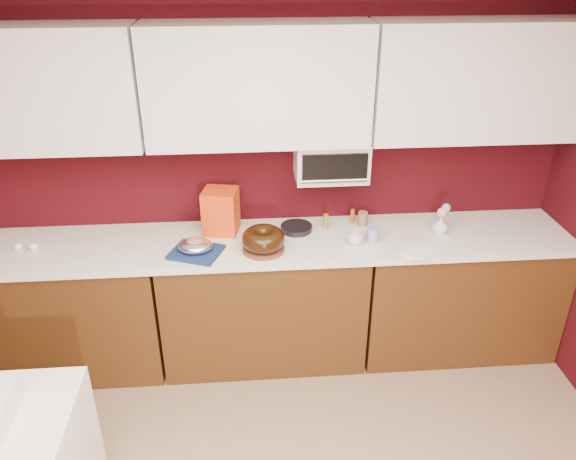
# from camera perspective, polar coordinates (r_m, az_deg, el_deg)

# --- Properties ---
(ceiling) EXTENTS (4.00, 4.50, 0.02)m
(ceiling) POSITION_cam_1_polar(r_m,az_deg,el_deg) (1.21, -0.31, 22.23)
(ceiling) COLOR white
(ceiling) RESTS_ON wall_back
(wall_back) EXTENTS (4.00, 0.02, 2.50)m
(wall_back) POSITION_cam_1_polar(r_m,az_deg,el_deg) (3.71, -2.96, 5.99)
(wall_back) COLOR #39070C
(wall_back) RESTS_ON floor
(base_cabinet_left) EXTENTS (1.31, 0.58, 0.86)m
(base_cabinet_left) POSITION_cam_1_polar(r_m,az_deg,el_deg) (4.02, -22.03, -7.63)
(base_cabinet_left) COLOR #48280E
(base_cabinet_left) RESTS_ON floor
(base_cabinet_center) EXTENTS (1.31, 0.58, 0.86)m
(base_cabinet_center) POSITION_cam_1_polar(r_m,az_deg,el_deg) (3.82, -2.49, -7.25)
(base_cabinet_center) COLOR #48280E
(base_cabinet_center) RESTS_ON floor
(base_cabinet_right) EXTENTS (1.31, 0.58, 0.86)m
(base_cabinet_right) POSITION_cam_1_polar(r_m,az_deg,el_deg) (4.08, 16.68, -6.08)
(base_cabinet_right) COLOR #48280E
(base_cabinet_right) RESTS_ON floor
(countertop) EXTENTS (4.00, 0.62, 0.04)m
(countertop) POSITION_cam_1_polar(r_m,az_deg,el_deg) (3.59, -2.64, -1.34)
(countertop) COLOR silver
(countertop) RESTS_ON base_cabinet_center
(upper_cabinet_left) EXTENTS (1.31, 0.33, 0.70)m
(upper_cabinet_left) POSITION_cam_1_polar(r_m,az_deg,el_deg) (3.59, -25.46, 12.74)
(upper_cabinet_left) COLOR white
(upper_cabinet_left) RESTS_ON wall_back
(upper_cabinet_center) EXTENTS (1.31, 0.33, 0.70)m
(upper_cabinet_center) POSITION_cam_1_polar(r_m,az_deg,el_deg) (3.37, -3.10, 14.48)
(upper_cabinet_center) COLOR white
(upper_cabinet_center) RESTS_ON wall_back
(upper_cabinet_right) EXTENTS (1.31, 0.33, 0.70)m
(upper_cabinet_right) POSITION_cam_1_polar(r_m,az_deg,el_deg) (3.66, 18.95, 14.13)
(upper_cabinet_right) COLOR white
(upper_cabinet_right) RESTS_ON wall_back
(toaster_oven) EXTENTS (0.45, 0.30, 0.25)m
(toaster_oven) POSITION_cam_1_polar(r_m,az_deg,el_deg) (3.57, 4.38, 7.21)
(toaster_oven) COLOR white
(toaster_oven) RESTS_ON upper_cabinet_center
(toaster_oven_door) EXTENTS (0.40, 0.02, 0.18)m
(toaster_oven_door) POSITION_cam_1_polar(r_m,az_deg,el_deg) (3.42, 4.78, 6.28)
(toaster_oven_door) COLOR black
(toaster_oven_door) RESTS_ON toaster_oven
(toaster_oven_handle) EXTENTS (0.42, 0.02, 0.02)m
(toaster_oven_handle) POSITION_cam_1_polar(r_m,az_deg,el_deg) (3.43, 4.77, 5.02)
(toaster_oven_handle) COLOR silver
(toaster_oven_handle) RESTS_ON toaster_oven
(cake_base) EXTENTS (0.34, 0.34, 0.02)m
(cake_base) POSITION_cam_1_polar(r_m,az_deg,el_deg) (3.46, -2.50, -1.92)
(cake_base) COLOR brown
(cake_base) RESTS_ON countertop
(bundt_cake) EXTENTS (0.34, 0.34, 0.11)m
(bundt_cake) POSITION_cam_1_polar(r_m,az_deg,el_deg) (3.42, -2.53, -0.93)
(bundt_cake) COLOR black
(bundt_cake) RESTS_ON cake_base
(navy_towel) EXTENTS (0.36, 0.33, 0.02)m
(navy_towel) POSITION_cam_1_polar(r_m,az_deg,el_deg) (3.46, -9.32, -2.22)
(navy_towel) COLOR navy
(navy_towel) RESTS_ON countertop
(foil_ham_nest) EXTENTS (0.21, 0.18, 0.08)m
(foil_ham_nest) POSITION_cam_1_polar(r_m,az_deg,el_deg) (3.44, -9.38, -1.59)
(foil_ham_nest) COLOR silver
(foil_ham_nest) RESTS_ON navy_towel
(roasted_ham) EXTENTS (0.13, 0.12, 0.07)m
(roasted_ham) POSITION_cam_1_polar(r_m,az_deg,el_deg) (3.43, -9.41, -1.23)
(roasted_ham) COLOR #AD594F
(roasted_ham) RESTS_ON foil_ham_nest
(pandoro_box) EXTENTS (0.25, 0.23, 0.29)m
(pandoro_box) POSITION_cam_1_polar(r_m,az_deg,el_deg) (3.64, -6.84, 1.91)
(pandoro_box) COLOR red
(pandoro_box) RESTS_ON countertop
(dark_pan) EXTENTS (0.26, 0.26, 0.04)m
(dark_pan) POSITION_cam_1_polar(r_m,az_deg,el_deg) (3.69, 0.86, 0.21)
(dark_pan) COLOR black
(dark_pan) RESTS_ON countertop
(coffee_mug) EXTENTS (0.12, 0.12, 0.09)m
(coffee_mug) POSITION_cam_1_polar(r_m,az_deg,el_deg) (3.54, 6.82, -0.72)
(coffee_mug) COLOR silver
(coffee_mug) RESTS_ON countertop
(blue_jar) EXTENTS (0.09, 0.09, 0.09)m
(blue_jar) POSITION_cam_1_polar(r_m,az_deg,el_deg) (3.58, 8.62, -0.51)
(blue_jar) COLOR #1C1A93
(blue_jar) RESTS_ON countertop
(flower_vase) EXTENTS (0.09, 0.09, 0.12)m
(flower_vase) POSITION_cam_1_polar(r_m,az_deg,el_deg) (3.77, 15.23, 0.57)
(flower_vase) COLOR silver
(flower_vase) RESTS_ON countertop
(flower_pink) EXTENTS (0.06, 0.06, 0.06)m
(flower_pink) POSITION_cam_1_polar(r_m,az_deg,el_deg) (3.73, 15.39, 1.74)
(flower_pink) COLOR pink
(flower_pink) RESTS_ON flower_vase
(flower_blue) EXTENTS (0.06, 0.06, 0.06)m
(flower_blue) POSITION_cam_1_polar(r_m,az_deg,el_deg) (3.75, 15.77, 2.19)
(flower_blue) COLOR #7F9CCC
(flower_blue) RESTS_ON flower_vase
(china_plate) EXTENTS (0.21, 0.21, 0.01)m
(china_plate) POSITION_cam_1_polar(r_m,az_deg,el_deg) (3.53, 13.02, -2.12)
(china_plate) COLOR white
(china_plate) RESTS_ON countertop
(amber_bottle) EXTENTS (0.05, 0.05, 0.10)m
(amber_bottle) POSITION_cam_1_polar(r_m,az_deg,el_deg) (3.71, 3.85, 0.89)
(amber_bottle) COLOR olive
(amber_bottle) RESTS_ON countertop
(paper_cup) EXTENTS (0.07, 0.07, 0.10)m
(paper_cup) POSITION_cam_1_polar(r_m,az_deg,el_deg) (3.77, 7.59, 1.14)
(paper_cup) COLOR brown
(paper_cup) RESTS_ON countertop
(egg_left) EXTENTS (0.07, 0.06, 0.04)m
(egg_left) POSITION_cam_1_polar(r_m,az_deg,el_deg) (3.84, -25.76, -1.54)
(egg_left) COLOR white
(egg_left) RESTS_ON countertop
(egg_right) EXTENTS (0.07, 0.06, 0.05)m
(egg_right) POSITION_cam_1_polar(r_m,az_deg,el_deg) (3.79, -24.47, -1.55)
(egg_right) COLOR white
(egg_right) RESTS_ON countertop
(amber_bottle_tall) EXTENTS (0.04, 0.04, 0.10)m
(amber_bottle_tall) POSITION_cam_1_polar(r_m,az_deg,el_deg) (3.80, 6.57, 1.42)
(amber_bottle_tall) COLOR brown
(amber_bottle_tall) RESTS_ON countertop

